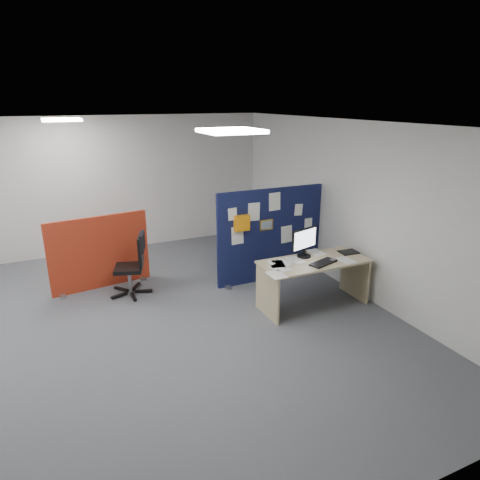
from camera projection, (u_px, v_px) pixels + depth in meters
name	position (u px, v px, depth m)	size (l,w,h in m)	color
floor	(58.00, 345.00, 5.46)	(9.00, 9.00, 0.00)	#54565C
ceiling	(24.00, 128.00, 4.61)	(9.00, 7.00, 0.02)	white
wall_back	(39.00, 191.00, 8.05)	(9.00, 0.02, 2.70)	silver
wall_front	(56.00, 466.00, 2.02)	(9.00, 0.02, 2.70)	silver
wall_right	(350.00, 207.00, 6.82)	(0.02, 7.00, 2.70)	silver
ceiling_lights	(55.00, 126.00, 5.33)	(4.10, 4.10, 0.04)	white
navy_divider	(269.00, 235.00, 7.23)	(1.94, 0.30, 1.60)	black
main_desk	(312.00, 271.00, 6.38)	(1.62, 0.72, 0.73)	tan
monitor_main	(305.00, 241.00, 6.37)	(0.50, 0.21, 0.44)	black
keyboard	(323.00, 263.00, 6.18)	(0.45, 0.18, 0.03)	black
mouse	(333.00, 260.00, 6.27)	(0.10, 0.06, 0.03)	gray
paper_tray	(349.00, 252.00, 6.62)	(0.28, 0.22, 0.01)	black
red_divider	(100.00, 253.00, 6.98)	(1.61, 0.30, 1.22)	#A72C15
office_chair	(135.00, 261.00, 6.74)	(0.67, 0.64, 1.00)	black
desk_papers	(297.00, 263.00, 6.20)	(1.42, 0.82, 0.00)	white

